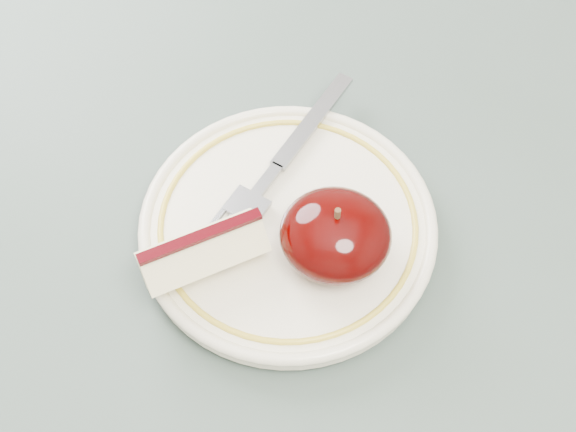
% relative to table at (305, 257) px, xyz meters
% --- Properties ---
extents(table, '(0.90, 0.90, 0.75)m').
position_rel_table_xyz_m(table, '(0.00, 0.00, 0.00)').
color(table, brown).
rests_on(table, ground).
extents(plate, '(0.21, 0.21, 0.02)m').
position_rel_table_xyz_m(plate, '(-0.01, -0.03, 0.10)').
color(plate, '#EFE7C8').
rests_on(plate, table).
extents(apple_half, '(0.07, 0.07, 0.05)m').
position_rel_table_xyz_m(apple_half, '(0.03, -0.05, 0.13)').
color(apple_half, black).
rests_on(apple_half, plate).
extents(apple_wedge, '(0.09, 0.08, 0.04)m').
position_rel_table_xyz_m(apple_wedge, '(-0.06, -0.07, 0.12)').
color(apple_wedge, '#FFF0BB').
rests_on(apple_wedge, plate).
extents(fork, '(0.09, 0.18, 0.00)m').
position_rel_table_xyz_m(fork, '(-0.02, 0.01, 0.11)').
color(fork, gray).
rests_on(fork, plate).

